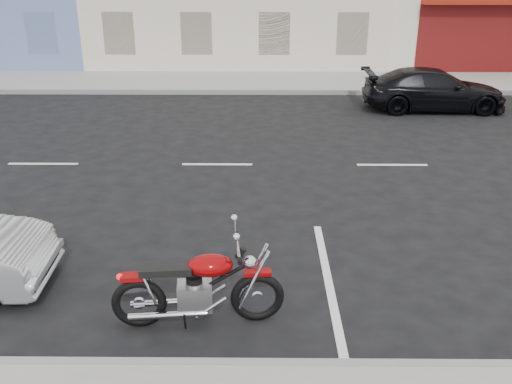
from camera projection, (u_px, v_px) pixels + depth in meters
ground at (305, 165)px, 13.01m from camera, size 120.00×120.00×0.00m
sidewalk_far at (153, 82)px, 21.05m from camera, size 80.00×3.40×0.15m
curb_far at (144, 92)px, 19.48m from camera, size 80.00×0.12×0.16m
motorcycle at (260, 287)px, 7.32m from camera, size 2.22×0.73×1.11m
car_far at (434, 90)px, 17.36m from camera, size 4.31×1.78×1.25m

